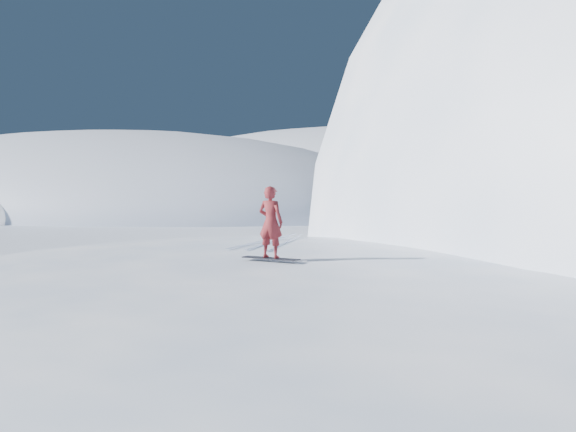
# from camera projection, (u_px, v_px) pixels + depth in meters

# --- Properties ---
(ground) EXTENTS (400.00, 400.00, 0.00)m
(ground) POSITION_uv_depth(u_px,v_px,m) (245.00, 339.00, 15.88)
(ground) COLOR white
(ground) RESTS_ON ground
(near_ridge) EXTENTS (36.00, 28.00, 4.80)m
(near_ridge) POSITION_uv_depth(u_px,v_px,m) (320.00, 321.00, 18.07)
(near_ridge) COLOR white
(near_ridge) RESTS_ON ground
(far_ridge_a) EXTENTS (120.00, 70.00, 28.00)m
(far_ridge_a) POSITION_uv_depth(u_px,v_px,m) (92.00, 211.00, 101.37)
(far_ridge_a) COLOR white
(far_ridge_a) RESTS_ON ground
(far_ridge_c) EXTENTS (140.00, 90.00, 36.00)m
(far_ridge_c) POSITION_uv_depth(u_px,v_px,m) (349.00, 205.00, 131.74)
(far_ridge_c) COLOR white
(far_ridge_c) RESTS_ON ground
(wind_bumps) EXTENTS (16.00, 14.40, 1.00)m
(wind_bumps) POSITION_uv_depth(u_px,v_px,m) (265.00, 321.00, 18.02)
(wind_bumps) COLOR white
(wind_bumps) RESTS_ON ground
(snowboard) EXTENTS (1.64, 0.31, 0.03)m
(snowboard) POSITION_uv_depth(u_px,v_px,m) (271.00, 258.00, 14.97)
(snowboard) COLOR black
(snowboard) RESTS_ON near_ridge
(snowboarder) EXTENTS (0.70, 0.46, 1.91)m
(snowboarder) POSITION_uv_depth(u_px,v_px,m) (271.00, 222.00, 14.91)
(snowboarder) COLOR maroon
(snowboarder) RESTS_ON snowboard
(board_tracks) EXTENTS (2.08, 5.97, 0.04)m
(board_tracks) POSITION_uv_depth(u_px,v_px,m) (275.00, 240.00, 19.92)
(board_tracks) COLOR silver
(board_tracks) RESTS_ON ground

